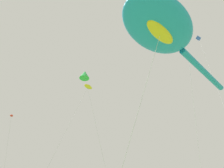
{
  "coord_description": "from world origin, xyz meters",
  "views": [
    {
      "loc": [
        -5.63,
        -2.8,
        1.95
      ],
      "look_at": [
        -1.9,
        6.35,
        8.88
      ],
      "focal_mm": 28.76,
      "sensor_mm": 36.0,
      "label": 1
    }
  ],
  "objects": [
    {
      "name": "small_kite_streamer_purple",
      "position": [
        -9.87,
        23.68,
        12.22
      ],
      "size": [
        2.7,
        2.25,
        12.78
      ],
      "rotation": [
        0.0,
        0.0,
        -1.29
      ],
      "color": "red",
      "rests_on": "ground"
    },
    {
      "name": "big_show_kite",
      "position": [
        0.55,
        3.25,
        12.04
      ],
      "size": [
        13.34,
        8.11,
        12.77
      ],
      "rotation": [
        0.0,
        0.0,
        -2.78
      ],
      "color": "#1E8CBF",
      "rests_on": "ground"
    },
    {
      "name": "small_kite_bird_shape",
      "position": [
        5.7,
        5.82,
        14.19
      ],
      "size": [
        1.29,
        4.87,
        17.17
      ],
      "rotation": [
        0.0,
        0.0,
        -1.65
      ],
      "color": "black",
      "rests_on": "ground"
    },
    {
      "name": "small_kite_diamond_red",
      "position": [
        -2.06,
        15.19,
        16.02
      ],
      "size": [
        5.48,
        1.6,
        16.61
      ],
      "rotation": [
        0.0,
        0.0,
        1.91
      ],
      "color": "green",
      "rests_on": "ground"
    },
    {
      "name": "small_kite_box_yellow",
      "position": [
        -1.56,
        14.98,
        14.08
      ],
      "size": [
        5.2,
        1.28,
        14.36
      ],
      "rotation": [
        0.0,
        0.0,
        0.61
      ],
      "color": "yellow",
      "rests_on": "ground"
    },
    {
      "name": "small_kite_tiny_distant",
      "position": [
        14.36,
        9.83,
        21.87
      ],
      "size": [
        4.76,
        2.66,
        25.25
      ],
      "rotation": [
        0.0,
        0.0,
        -0.23
      ],
      "color": "blue",
      "rests_on": "ground"
    }
  ]
}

